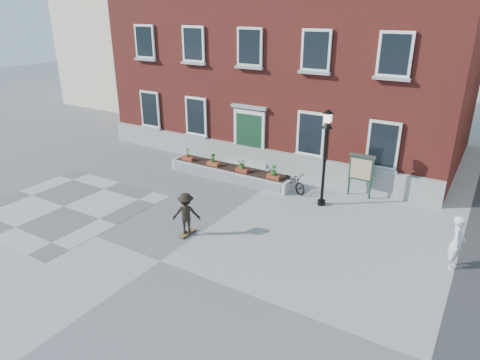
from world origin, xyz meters
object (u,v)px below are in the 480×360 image
Objects in this scene: bicycle at (292,181)px; bystander at (457,243)px; lamp_post at (326,145)px; notice_board at (361,168)px; skateboarder at (186,213)px.

bystander reaches higher than bicycle.
lamp_post is 2.30m from notice_board.
bicycle is 1.05× the size of skateboarder.
lamp_post is 5.98m from skateboarder.
bystander is at bearing -88.05° from bicycle.
bicycle is 0.89× the size of notice_board.
skateboarder is (-4.14, -6.42, -0.44)m from notice_board.
bicycle is at bearing -160.85° from notice_board.
notice_board is at bearing -46.29° from bicycle.
lamp_post reaches higher than bystander.
bicycle is at bearing 70.21° from bystander.
lamp_post is 2.48× the size of skateboarder.
bystander is at bearing -22.71° from lamp_post.
bystander is (6.78, -2.82, 0.43)m from bicycle.
notice_board is at bearing 57.18° from skateboarder.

